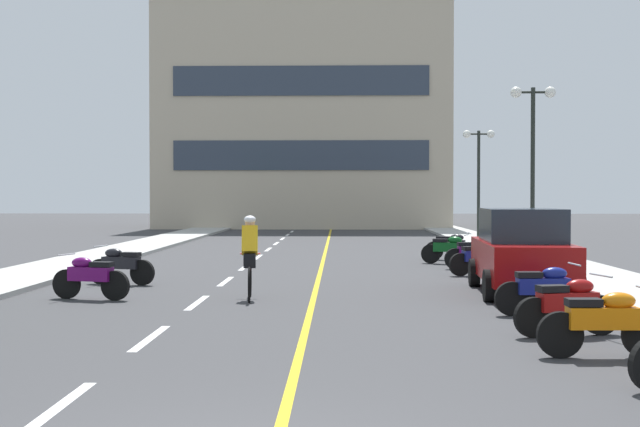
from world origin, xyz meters
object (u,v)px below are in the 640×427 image
object	(u,v)px
motorcycle_1	(604,322)
motorcycle_3	(544,289)
motorcycle_4	(90,276)
motorcycle_8	(449,249)
motorcycle_9	(451,246)
motorcycle_6	(480,258)
motorcycle_2	(568,305)
motorcycle_5	(121,265)
motorcycle_7	(474,253)
street_lamp_far	(479,159)
parked_car_near	(522,251)
street_lamp_mid	(533,134)
cyclist_rider	(250,255)

from	to	relation	value
motorcycle_1	motorcycle_3	xyz separation A→B (m)	(0.15, 3.73, 0.00)
motorcycle_1	motorcycle_4	size ratio (longest dim) A/B	1.02
motorcycle_8	motorcycle_9	bearing A→B (deg)	79.60
motorcycle_6	motorcycle_8	world-z (taller)	same
motorcycle_2	motorcycle_5	distance (m)	10.99
motorcycle_1	motorcycle_7	distance (m)	12.87
street_lamp_far	motorcycle_2	distance (m)	26.02
parked_car_near	motorcycle_5	distance (m)	9.18
street_lamp_mid	street_lamp_far	size ratio (longest dim) A/B	1.10
street_lamp_far	motorcycle_1	world-z (taller)	street_lamp_far
motorcycle_8	cyclist_rider	xyz separation A→B (m)	(-5.17, -8.67, 0.41)
motorcycle_2	motorcycle_4	distance (m)	9.38
motorcycle_1	motorcycle_2	size ratio (longest dim) A/B	1.02
street_lamp_mid	motorcycle_6	bearing A→B (deg)	-116.42
cyclist_rider	motorcycle_6	bearing A→B (deg)	42.29
street_lamp_mid	motorcycle_2	world-z (taller)	street_lamp_mid
street_lamp_far	cyclist_rider	bearing A→B (deg)	-111.06
street_lamp_far	cyclist_rider	size ratio (longest dim) A/B	2.82
motorcycle_2	cyclist_rider	world-z (taller)	cyclist_rider
motorcycle_1	motorcycle_3	bearing A→B (deg)	87.63
motorcycle_3	motorcycle_9	bearing A→B (deg)	89.63
motorcycle_4	cyclist_rider	distance (m)	3.24
motorcycle_2	motorcycle_3	bearing A→B (deg)	85.71
parked_car_near	motorcycle_7	bearing A→B (deg)	90.37
motorcycle_2	street_lamp_far	bearing A→B (deg)	83.35
motorcycle_4	motorcycle_9	world-z (taller)	same
motorcycle_2	cyclist_rider	size ratio (longest dim) A/B	0.95
street_lamp_far	motorcycle_3	distance (m)	23.94
motorcycle_4	motorcycle_2	bearing A→B (deg)	-26.14
motorcycle_8	motorcycle_1	bearing A→B (deg)	-89.82
street_lamp_mid	motorcycle_2	size ratio (longest dim) A/B	3.29
street_lamp_far	motorcycle_4	distance (m)	24.57
motorcycle_1	motorcycle_2	distance (m)	1.63
street_lamp_far	motorcycle_9	size ratio (longest dim) A/B	3.05
motorcycle_4	street_lamp_far	bearing A→B (deg)	62.05
street_lamp_mid	motorcycle_5	world-z (taller)	street_lamp_mid
motorcycle_9	motorcycle_3	bearing A→B (deg)	-90.37
motorcycle_1	motorcycle_3	distance (m)	3.73
motorcycle_1	motorcycle_6	size ratio (longest dim) A/B	1.02
motorcycle_4	motorcycle_7	xyz separation A→B (m)	(8.87, 7.10, 0.00)
motorcycle_7	motorcycle_5	bearing A→B (deg)	-154.36
motorcycle_4	motorcycle_8	bearing A→B (deg)	46.60
motorcycle_5	street_lamp_far	bearing A→B (deg)	58.36
motorcycle_6	motorcycle_8	xyz separation A→B (m)	(-0.33, 3.66, 0.00)
motorcycle_8	motorcycle_6	bearing A→B (deg)	-84.90
motorcycle_3	motorcycle_6	bearing A→B (deg)	89.00
motorcycle_5	cyclist_rider	size ratio (longest dim) A/B	0.94
motorcycle_5	motorcycle_9	size ratio (longest dim) A/B	1.02
motorcycle_5	street_lamp_mid	bearing A→B (deg)	33.64
motorcycle_1	motorcycle_3	size ratio (longest dim) A/B	1.00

